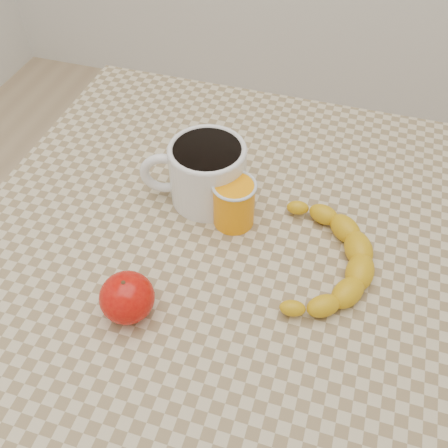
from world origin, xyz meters
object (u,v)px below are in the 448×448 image
(apple, at_px, (127,297))
(orange_juice_glass, at_px, (234,202))
(table, at_px, (224,266))
(banana, at_px, (322,258))
(coffee_mug, at_px, (205,171))

(apple, bearing_deg, orange_juice_glass, 66.70)
(table, xyz_separation_m, banana, (0.16, -0.02, 0.11))
(table, xyz_separation_m, apple, (-0.08, -0.18, 0.12))
(orange_juice_glass, bearing_deg, table, -104.16)
(table, relative_size, banana, 3.13)
(table, xyz_separation_m, coffee_mug, (-0.05, 0.07, 0.14))
(apple, bearing_deg, table, 65.31)
(orange_juice_glass, height_order, apple, orange_juice_glass)
(banana, bearing_deg, table, 172.70)
(table, height_order, apple, apple)
(table, bearing_deg, coffee_mug, 127.16)
(coffee_mug, height_order, banana, coffee_mug)
(table, relative_size, orange_juice_glass, 9.92)
(table, height_order, orange_juice_glass, orange_juice_glass)
(orange_juice_glass, height_order, banana, orange_juice_glass)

